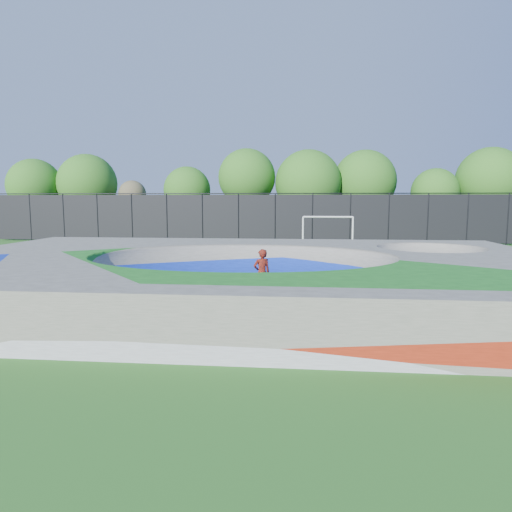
{
  "coord_description": "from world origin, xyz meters",
  "views": [
    {
      "loc": [
        2.11,
        -16.04,
        3.43
      ],
      "look_at": [
        0.22,
        3.0,
        1.1
      ],
      "focal_mm": 32.0,
      "sensor_mm": 36.0,
      "label": 1
    }
  ],
  "objects": [
    {
      "name": "ground",
      "position": [
        0.0,
        0.0,
        0.0
      ],
      "size": [
        120.0,
        120.0,
        0.0
      ],
      "primitive_type": "plane",
      "color": "#225A19",
      "rests_on": "ground"
    },
    {
      "name": "skate_deck",
      "position": [
        0.0,
        0.0,
        0.75
      ],
      "size": [
        22.0,
        14.0,
        1.5
      ],
      "primitive_type": "cube",
      "color": "gray",
      "rests_on": "ground"
    },
    {
      "name": "skater",
      "position": [
        0.73,
        -0.07,
        0.86
      ],
      "size": [
        0.75,
        0.65,
        1.73
      ],
      "primitive_type": "imported",
      "rotation": [
        0.0,
        0.0,
        3.6
      ],
      "color": "#AB230D",
      "rests_on": "ground"
    },
    {
      "name": "skateboard",
      "position": [
        0.73,
        -0.07,
        0.03
      ],
      "size": [
        0.81,
        0.49,
        0.05
      ],
      "primitive_type": "cube",
      "rotation": [
        0.0,
        0.0,
        0.37
      ],
      "color": "black",
      "rests_on": "ground"
    },
    {
      "name": "soccer_goal",
      "position": [
        3.96,
        16.14,
        1.64
      ],
      "size": [
        3.57,
        0.12,
        2.36
      ],
      "color": "silver",
      "rests_on": "ground"
    },
    {
      "name": "fence",
      "position": [
        0.0,
        21.0,
        2.1
      ],
      "size": [
        48.09,
        0.09,
        4.04
      ],
      "color": "black",
      "rests_on": "ground"
    },
    {
      "name": "treeline",
      "position": [
        1.29,
        26.18,
        5.0
      ],
      "size": [
        52.81,
        7.18,
        8.14
      ],
      "color": "#4D3626",
      "rests_on": "ground"
    }
  ]
}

